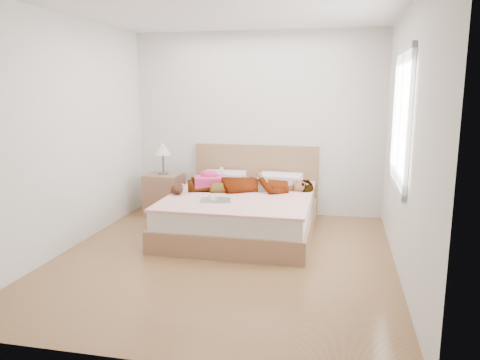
{
  "coord_description": "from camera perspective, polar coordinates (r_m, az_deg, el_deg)",
  "views": [
    {
      "loc": [
        1.18,
        -4.65,
        1.82
      ],
      "look_at": [
        0.0,
        0.85,
        0.7
      ],
      "focal_mm": 35.0,
      "sensor_mm": 36.0,
      "label": 1
    }
  ],
  "objects": [
    {
      "name": "room_shell",
      "position": [
        5.0,
        19.05,
        6.98
      ],
      "size": [
        4.0,
        4.0,
        4.0
      ],
      "color": "white",
      "rests_on": "ground"
    },
    {
      "name": "plush_toy",
      "position": [
        5.86,
        -7.64,
        -1.08
      ],
      "size": [
        0.16,
        0.24,
        0.13
      ],
      "color": "black",
      "rests_on": "bed"
    },
    {
      "name": "phone",
      "position": [
        6.51,
        -2.26,
        1.3
      ],
      "size": [
        0.06,
        0.1,
        0.05
      ],
      "primitive_type": "cube",
      "rotation": [
        0.44,
        0.0,
        0.18
      ],
      "color": "silver",
      "rests_on": "bed"
    },
    {
      "name": "hair",
      "position": [
        6.6,
        -2.73,
        0.16
      ],
      "size": [
        0.62,
        0.68,
        0.08
      ],
      "primitive_type": "ellipsoid",
      "rotation": [
        0.0,
        0.0,
        -0.35
      ],
      "color": "black",
      "rests_on": "bed"
    },
    {
      "name": "woman",
      "position": [
        6.04,
        1.4,
        -0.2
      ],
      "size": [
        1.71,
        0.89,
        0.22
      ],
      "primitive_type": "imported",
      "rotation": [
        0.0,
        0.0,
        -1.39
      ],
      "color": "white",
      "rests_on": "bed"
    },
    {
      "name": "nightstand",
      "position": [
        6.84,
        -9.25,
        -1.33
      ],
      "size": [
        0.5,
        0.45,
        1.05
      ],
      "color": "brown",
      "rests_on": "ground"
    },
    {
      "name": "coffee_mug",
      "position": [
        5.46,
        -3.44,
        -2.16
      ],
      "size": [
        0.11,
        0.09,
        0.09
      ],
      "color": "white",
      "rests_on": "bed"
    },
    {
      "name": "bed",
      "position": [
        6.01,
        0.37,
        -3.63
      ],
      "size": [
        1.8,
        2.08,
        1.0
      ],
      "color": "brown",
      "rests_on": "ground"
    },
    {
      "name": "magazine",
      "position": [
        5.49,
        -3.03,
        -2.47
      ],
      "size": [
        0.43,
        0.33,
        0.02
      ],
      "color": "silver",
      "rests_on": "bed"
    },
    {
      "name": "towel",
      "position": [
        6.28,
        -3.66,
        0.01
      ],
      "size": [
        0.5,
        0.44,
        0.22
      ],
      "color": "#E63E8E",
      "rests_on": "bed"
    },
    {
      "name": "ground",
      "position": [
        5.13,
        -2.02,
        -9.51
      ],
      "size": [
        4.0,
        4.0,
        0.0
      ],
      "primitive_type": "plane",
      "color": "#542E1A",
      "rests_on": "ground"
    }
  ]
}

